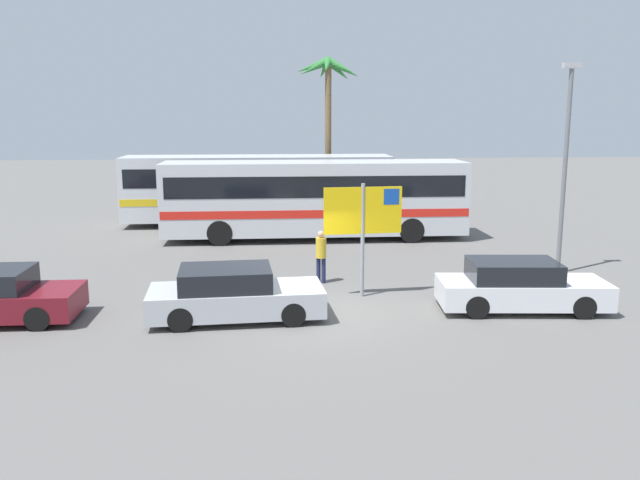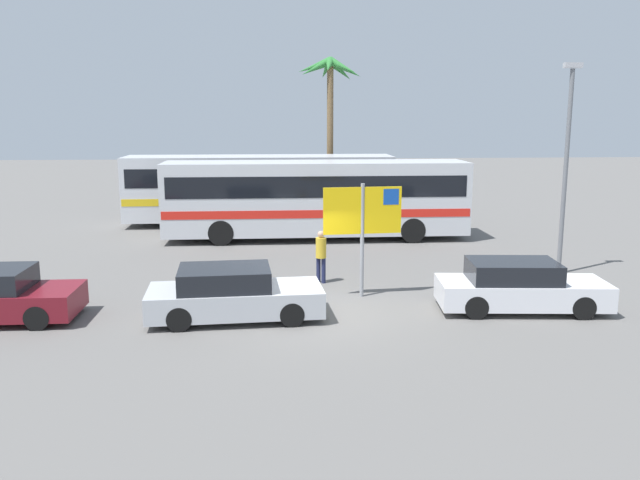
% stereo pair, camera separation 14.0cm
% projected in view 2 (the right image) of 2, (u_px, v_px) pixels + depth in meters
% --- Properties ---
extents(ground, '(120.00, 120.00, 0.00)m').
position_uv_depth(ground, '(312.00, 315.00, 16.79)').
color(ground, '#605E5B').
extents(bus_front_coach, '(12.26, 2.56, 3.17)m').
position_uv_depth(bus_front_coach, '(316.00, 196.00, 26.69)').
color(bus_front_coach, silver).
rests_on(bus_front_coach, ground).
extents(bus_rear_coach, '(12.26, 2.56, 3.17)m').
position_uv_depth(bus_rear_coach, '(260.00, 186.00, 30.33)').
color(bus_rear_coach, silver).
rests_on(bus_rear_coach, ground).
extents(ferry_sign, '(2.20, 0.26, 3.20)m').
position_uv_depth(ferry_sign, '(364.00, 215.00, 18.04)').
color(ferry_sign, gray).
rests_on(ferry_sign, ground).
extents(car_white, '(4.44, 2.01, 1.32)m').
position_uv_depth(car_white, '(519.00, 287.00, 17.02)').
color(car_white, silver).
rests_on(car_white, ground).
extents(car_silver, '(4.43, 2.08, 1.32)m').
position_uv_depth(car_silver, '(233.00, 294.00, 16.33)').
color(car_silver, '#B7BABF').
rests_on(car_silver, ground).
extents(pedestrian_near_sign, '(0.32, 0.32, 1.61)m').
position_uv_depth(pedestrian_near_sign, '(321.00, 252.00, 19.80)').
color(pedestrian_near_sign, '#1E2347').
rests_on(pedestrian_near_sign, ground).
extents(lamp_post_left_side, '(0.56, 0.20, 6.61)m').
position_uv_depth(lamp_post_left_side, '(566.00, 161.00, 20.42)').
color(lamp_post_left_side, slate).
rests_on(lamp_post_left_side, ground).
extents(palm_tree_seaside, '(3.29, 3.32, 7.84)m').
position_uv_depth(palm_tree_seaside, '(330.00, 87.00, 32.24)').
color(palm_tree_seaside, brown).
rests_on(palm_tree_seaside, ground).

